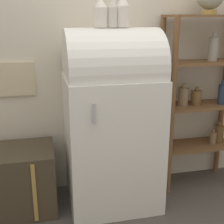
% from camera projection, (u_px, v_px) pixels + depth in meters
% --- Properties ---
extents(ground_plane, '(12.00, 12.00, 0.00)m').
position_uv_depth(ground_plane, '(118.00, 214.00, 2.57)').
color(ground_plane, '#4C4742').
extents(wall_back, '(7.00, 0.09, 2.70)m').
position_uv_depth(wall_back, '(103.00, 42.00, 2.71)').
color(wall_back, beige).
rests_on(wall_back, ground_plane).
extents(refrigerator, '(0.75, 0.67, 1.48)m').
position_uv_depth(refrigerator, '(112.00, 118.00, 2.56)').
color(refrigerator, white).
rests_on(refrigerator, ground_plane).
extents(suitcase_trunk, '(0.74, 0.48, 0.54)m').
position_uv_depth(suitcase_trunk, '(9.00, 181.00, 2.56)').
color(suitcase_trunk, '#423828').
rests_on(suitcase_trunk, ground_plane).
extents(shelf_unit, '(0.71, 0.33, 1.58)m').
position_uv_depth(shelf_unit, '(201.00, 95.00, 2.84)').
color(shelf_unit, brown).
rests_on(shelf_unit, ground_plane).
extents(vase_left, '(0.11, 0.11, 0.22)m').
position_uv_depth(vase_left, '(101.00, 13.00, 2.30)').
color(vase_left, silver).
rests_on(vase_left, refrigerator).
extents(vase_center, '(0.07, 0.07, 0.22)m').
position_uv_depth(vase_center, '(112.00, 13.00, 2.30)').
color(vase_center, beige).
rests_on(vase_center, refrigerator).
extents(vase_right, '(0.11, 0.11, 0.24)m').
position_uv_depth(vase_right, '(123.00, 12.00, 2.34)').
color(vase_right, silver).
rests_on(vase_right, refrigerator).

